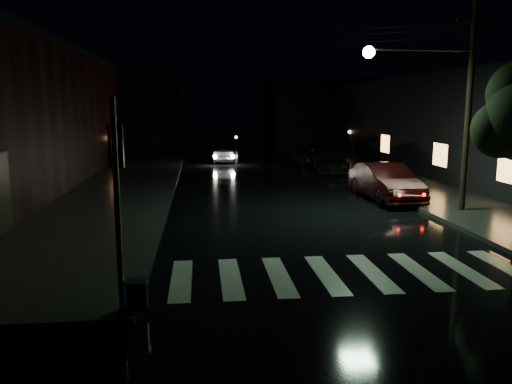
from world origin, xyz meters
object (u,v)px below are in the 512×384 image
object	(u,v)px
parked_car_a	(389,185)
parked_car_d	(314,155)
parked_car_b	(385,182)
oncoming_car	(221,153)
parked_car_c	(330,161)

from	to	relation	value
parked_car_a	parked_car_d	world-z (taller)	parked_car_a
parked_car_b	oncoming_car	distance (m)	17.56
parked_car_d	parked_car_c	bearing A→B (deg)	-94.58
parked_car_d	oncoming_car	distance (m)	7.03
parked_car_a	parked_car_c	bearing A→B (deg)	96.04
parked_car_a	parked_car_d	bearing A→B (deg)	96.64
parked_car_b	oncoming_car	bearing A→B (deg)	109.81
parked_car_c	parked_car_a	bearing A→B (deg)	-83.19
parked_car_c	oncoming_car	size ratio (longest dim) A/B	1.16
parked_car_c	parked_car_d	distance (m)	3.84
parked_car_a	parked_car_d	distance (m)	14.11
parked_car_c	parked_car_d	xyz separation A→B (m)	(-0.15, 3.83, -0.01)
parked_car_d	parked_car_a	bearing A→B (deg)	-96.18
parked_car_b	oncoming_car	size ratio (longest dim) A/B	1.20
parked_car_d	parked_car_b	bearing A→B (deg)	-96.61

